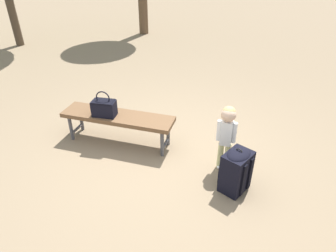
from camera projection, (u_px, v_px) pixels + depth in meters
The scene contains 5 objects.
ground_plane at pixel (166, 156), 4.08m from camera, with size 40.00×40.00×0.00m, color #7F6B51.
park_bench at pixel (118, 118), 4.18m from camera, with size 1.62×0.49×0.45m.
handbag at pixel (104, 107), 4.07m from camera, with size 0.33×0.19×0.37m.
child_standing at pixel (227, 129), 3.57m from camera, with size 0.24×0.18×0.89m.
backpack_large at pixel (236, 169), 3.40m from camera, with size 0.39×0.42×0.58m.
Camera 1 is at (0.79, -3.17, 2.48)m, focal length 31.79 mm.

